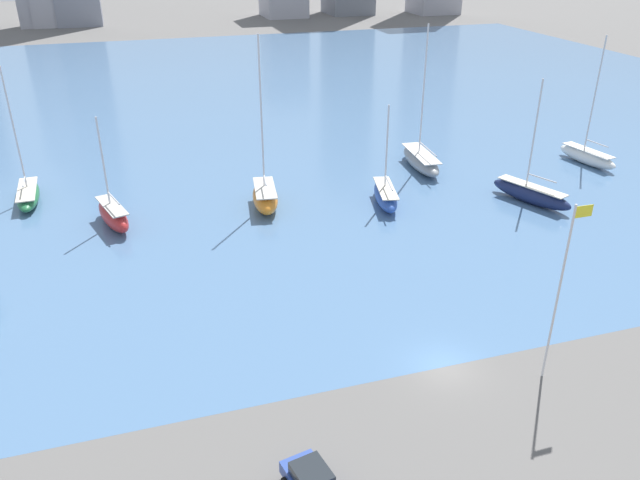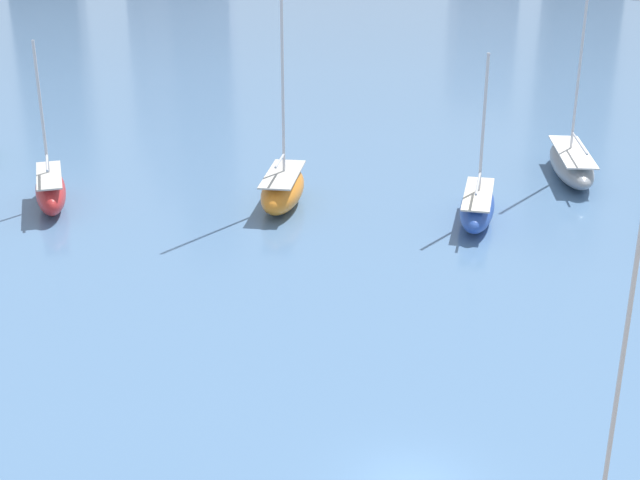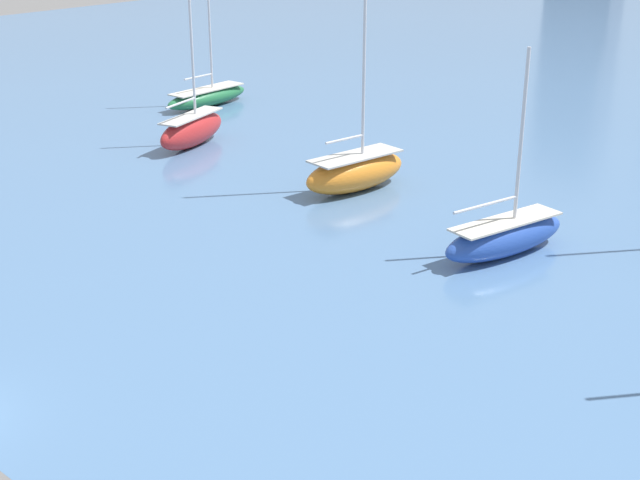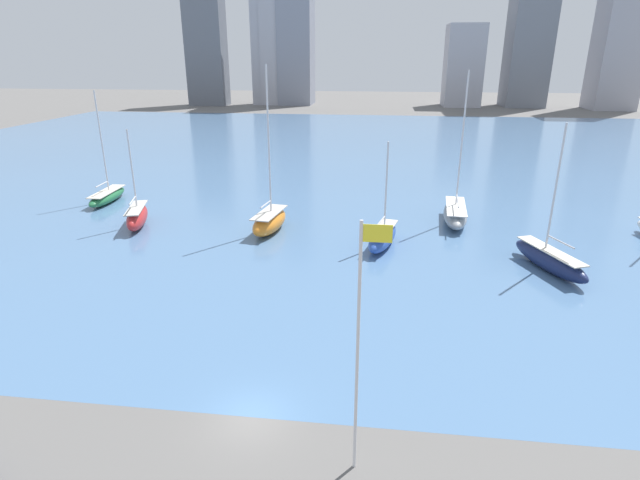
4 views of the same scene
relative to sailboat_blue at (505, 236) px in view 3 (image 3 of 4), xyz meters
The scene contains 4 objects.
sailboat_blue is the anchor object (origin of this frame).
sailboat_green 36.37m from the sailboat_blue, 161.78° to the left, with size 2.55×8.50×13.56m.
sailboat_red 26.41m from the sailboat_blue, behind, with size 3.71×7.29×10.35m.
sailboat_orange 12.09m from the sailboat_blue, 166.55° to the left, with size 3.48×7.49×16.67m.
Camera 3 is at (26.52, -10.45, 16.83)m, focal length 50.00 mm.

